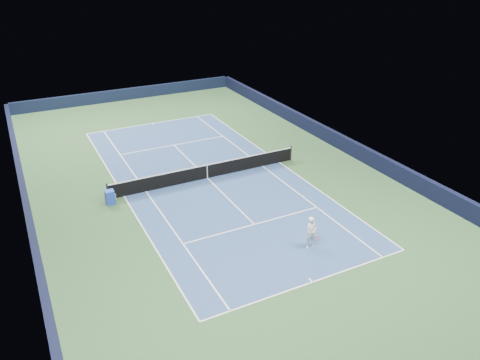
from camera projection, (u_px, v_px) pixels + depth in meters
name	position (u px, v px, depth m)	size (l,w,h in m)	color
ground	(207.00, 178.00, 30.46)	(40.00, 40.00, 0.00)	#2B4E2B
wall_far	(127.00, 94.00, 46.04)	(22.00, 0.35, 1.10)	black
wall_right	(341.00, 142.00, 34.62)	(0.35, 40.00, 1.10)	black
wall_left	(27.00, 208.00, 25.82)	(0.35, 40.00, 1.10)	black
court_surface	(207.00, 178.00, 30.46)	(10.97, 23.77, 0.01)	navy
baseline_far	(152.00, 123.00, 39.94)	(10.97, 0.08, 0.00)	white
baseline_near	(313.00, 282.00, 20.98)	(10.97, 0.08, 0.00)	white
sideline_doubles_right	(279.00, 162.00, 32.69)	(0.08, 23.77, 0.00)	white
sideline_doubles_left	(124.00, 196.00, 28.23)	(0.08, 23.77, 0.00)	white
sideline_singles_right	(262.00, 166.00, 32.13)	(0.08, 23.77, 0.00)	white
sideline_singles_left	(146.00, 191.00, 28.79)	(0.08, 23.77, 0.00)	white
service_line_far	(174.00, 145.00, 35.57)	(8.23, 0.08, 0.00)	white
service_line_near	(254.00, 224.00, 25.35)	(8.23, 0.08, 0.00)	white
center_service_line	(207.00, 178.00, 30.46)	(0.08, 12.80, 0.00)	white
center_mark_far	(153.00, 124.00, 39.82)	(0.08, 0.30, 0.00)	white
center_mark_near	(311.00, 280.00, 21.10)	(0.08, 0.30, 0.00)	white
tennis_net	(207.00, 171.00, 30.24)	(12.90, 0.10, 1.07)	black
sponsor_cube	(110.00, 197.00, 27.26)	(0.57, 0.47, 0.85)	blue
tennis_player	(311.00, 232.00, 23.10)	(0.79, 1.26, 2.42)	white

